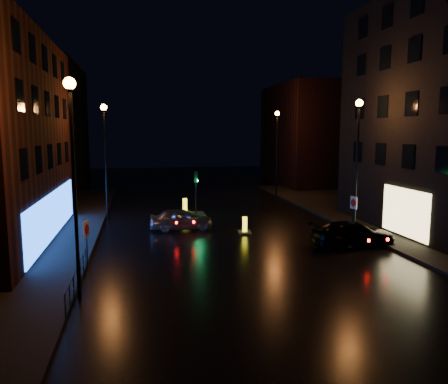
{
  "coord_description": "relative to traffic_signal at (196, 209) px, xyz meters",
  "views": [
    {
      "loc": [
        -5.42,
        -18.84,
        6.43
      ],
      "look_at": [
        -0.41,
        6.81,
        2.8
      ],
      "focal_mm": 35.0,
      "sensor_mm": 36.0,
      "label": 1
    }
  ],
  "objects": [
    {
      "name": "building_far_left",
      "position": [
        -14.8,
        21.0,
        6.5
      ],
      "size": [
        8.0,
        16.0,
        14.0
      ],
      "primitive_type": "cube",
      "color": "black",
      "rests_on": "ground"
    },
    {
      "name": "traffic_signal",
      "position": [
        0.0,
        0.0,
        0.0
      ],
      "size": [
        1.4,
        2.4,
        3.45
      ],
      "color": "black",
      "rests_on": "ground"
    },
    {
      "name": "pavement_right",
      "position": [
        15.2,
        -6.0,
        -0.43
      ],
      "size": [
        12.0,
        44.0,
        0.15
      ],
      "primitive_type": "cube",
      "color": "black",
      "rests_on": "ground"
    },
    {
      "name": "street_lamp_lfar",
      "position": [
        -6.6,
        -0.0,
        5.06
      ],
      "size": [
        0.44,
        0.44,
        8.37
      ],
      "color": "black",
      "rests_on": "ground"
    },
    {
      "name": "building_far_right",
      "position": [
        16.2,
        18.0,
        5.5
      ],
      "size": [
        8.0,
        14.0,
        12.0
      ],
      "primitive_type": "cube",
      "color": "black",
      "rests_on": "ground"
    },
    {
      "name": "road_sign_right",
      "position": [
        8.93,
        -7.95,
        1.3
      ],
      "size": [
        0.18,
        0.58,
        2.41
      ],
      "rotation": [
        0.0,
        0.0,
        3.36
      ],
      "color": "black",
      "rests_on": "ground"
    },
    {
      "name": "street_lamp_lnear",
      "position": [
        -6.6,
        -16.0,
        5.06
      ],
      "size": [
        0.44,
        0.44,
        8.37
      ],
      "color": "black",
      "rests_on": "ground"
    },
    {
      "name": "silver_hatchback",
      "position": [
        -1.58,
        -4.58,
        0.2
      ],
      "size": [
        4.14,
        1.67,
        1.41
      ],
      "primitive_type": "imported",
      "rotation": [
        0.0,
        0.0,
        1.57
      ],
      "color": "#B0B1B8",
      "rests_on": "ground"
    },
    {
      "name": "ground",
      "position": [
        1.2,
        -14.0,
        -0.5
      ],
      "size": [
        120.0,
        120.0,
        0.0
      ],
      "primitive_type": "plane",
      "color": "black",
      "rests_on": "ground"
    },
    {
      "name": "street_lamp_rnear",
      "position": [
        9.0,
        -8.0,
        5.06
      ],
      "size": [
        0.44,
        0.44,
        8.37
      ],
      "color": "black",
      "rests_on": "ground"
    },
    {
      "name": "street_lamp_rfar",
      "position": [
        9.0,
        8.0,
        5.06
      ],
      "size": [
        0.44,
        0.44,
        8.37
      ],
      "color": "black",
      "rests_on": "ground"
    },
    {
      "name": "road_sign_left",
      "position": [
        -6.7,
        -12.25,
        1.25
      ],
      "size": [
        0.21,
        0.56,
        2.34
      ],
      "rotation": [
        0.0,
        0.0,
        -0.28
      ],
      "color": "black",
      "rests_on": "ground"
    },
    {
      "name": "bollard_far",
      "position": [
        -0.7,
        1.53,
        -0.25
      ],
      "size": [
        1.14,
        1.46,
        1.13
      ],
      "rotation": [
        0.0,
        0.0,
        0.24
      ],
      "color": "black",
      "rests_on": "ground"
    },
    {
      "name": "bollard_near",
      "position": [
        2.29,
        -6.41,
        -0.27
      ],
      "size": [
        0.95,
        1.3,
        1.05
      ],
      "rotation": [
        0.0,
        0.0,
        -0.13
      ],
      "color": "black",
      "rests_on": "ground"
    },
    {
      "name": "dark_sedan",
      "position": [
        7.54,
        -10.69,
        0.2
      ],
      "size": [
        5.04,
        2.45,
        1.41
      ],
      "primitive_type": "imported",
      "rotation": [
        0.0,
        0.0,
        1.67
      ],
      "color": "black",
      "rests_on": "ground"
    },
    {
      "name": "guard_railing",
      "position": [
        -6.8,
        -15.0,
        0.24
      ],
      "size": [
        0.05,
        6.04,
        1.0
      ],
      "color": "black",
      "rests_on": "ground"
    }
  ]
}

